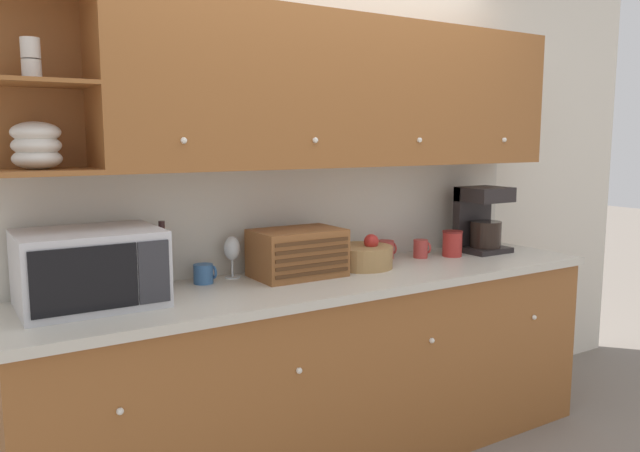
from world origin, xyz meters
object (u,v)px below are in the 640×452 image
Objects in this scene: mug_patterned_third at (204,274)px; bread_box at (297,253)px; wine_bottle at (163,258)px; storage_canister at (452,243)px; wine_glass at (232,250)px; mug_blue_second at (421,249)px; microwave at (90,268)px; fruit_basket at (363,256)px; mug at (386,249)px; coffee_maker at (481,219)px.

mug_patterned_third is 0.45m from bread_box.
storage_canister is at bearing -4.49° from wine_bottle.
wine_glass reaches higher than mug_blue_second.
microwave reaches higher than storage_canister.
bread_box is at bearing -12.74° from mug_patterned_third.
microwave is 5.31× the size of mug_blue_second.
microwave reaches higher than bread_box.
mug_blue_second is (1.42, -0.06, -0.08)m from wine_bottle.
fruit_basket is at bearing -174.07° from mug_blue_second.
mug_patterned_third is at bearing 173.02° from fruit_basket.
mug_patterned_third is 0.82m from fruit_basket.
microwave is 0.36m from wine_bottle.
wine_glass reaches higher than mug_patterned_third.
wine_bottle is 2.77× the size of mug.
bread_box is 0.65m from mug.
fruit_basket reaches higher than mug.
bread_box is 1.12× the size of coffee_maker.
wine_bottle is 1.50× the size of wine_glass.
microwave is at bearing -167.05° from mug_patterned_third.
mug is 0.29× the size of coffee_maker.
mug_patterned_third is 0.24× the size of bread_box.
storage_canister is at bearing 0.09° from microwave.
fruit_basket is 2.88× the size of mug.
wine_bottle is at bearing 21.18° from microwave.
wine_bottle is 1.25m from mug.
microwave reaches higher than mug_patterned_third.
wine_bottle reaches higher than bread_box.
fruit_basket reaches higher than mug_patterned_third.
microwave is 0.54m from mug_patterned_third.
fruit_basket is (0.38, -0.00, -0.05)m from bread_box.
mug is (1.58, 0.15, -0.10)m from microwave.
mug is 0.75× the size of storage_canister.
wine_bottle is 1.00m from fruit_basket.
mug is (1.06, 0.04, 0.00)m from mug_patterned_third.
fruit_basket is 0.29m from mug.
coffee_maker reaches higher than mug_blue_second.
coffee_maker is (0.60, -0.12, 0.14)m from mug.
coffee_maker is at bearing 6.42° from storage_canister.
fruit_basket is at bearing 178.47° from storage_canister.
bread_box is (0.95, 0.02, -0.04)m from microwave.
wine_bottle is at bearing 175.51° from storage_canister.
coffee_maker is (0.42, -0.03, 0.14)m from mug_blue_second.
mug is at bearing 168.28° from coffee_maker.
mug_patterned_third is at bearing 167.26° from bread_box.
coffee_maker reaches higher than microwave.
mug is 1.07× the size of mug_blue_second.
storage_canister is (1.41, -0.12, 0.03)m from mug_patterned_third.
wine_glass is 1.39× the size of storage_canister.
coffee_maker is (0.85, 0.01, 0.13)m from fruit_basket.
wine_bottle is 0.79× the size of coffee_maker.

